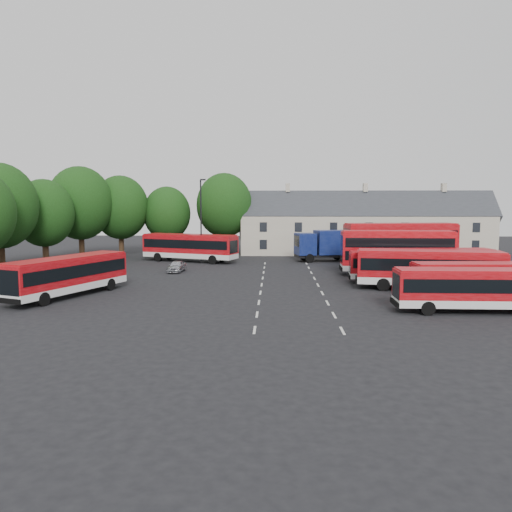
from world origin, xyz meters
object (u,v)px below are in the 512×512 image
at_px(silver_car, 177,266).
at_px(bus_west, 68,273).
at_px(bus_row_a, 475,286).
at_px(bus_dd_south, 397,250).
at_px(lamppost, 201,219).
at_px(box_truck, 332,244).

bearing_deg(silver_car, bus_west, -107.26).
height_order(bus_row_a, silver_car, bus_row_a).
relative_size(bus_row_a, silver_car, 2.87).
bearing_deg(bus_dd_south, lamppost, 158.17).
distance_m(bus_row_a, box_truck, 30.27).
distance_m(bus_dd_south, lamppost, 23.27).
relative_size(box_truck, silver_car, 2.56).
distance_m(bus_dd_south, silver_car, 22.77).
xyz_separation_m(bus_row_a, box_truck, (-6.04, 29.66, 0.42)).
bearing_deg(bus_row_a, box_truck, 102.17).
bearing_deg(bus_west, lamppost, 3.54).
relative_size(bus_west, silver_car, 3.10).
distance_m(box_truck, silver_car, 20.61).
height_order(bus_dd_south, silver_car, bus_dd_south).
height_order(box_truck, lamppost, lamppost).
xyz_separation_m(bus_dd_south, silver_car, (-22.63, 1.55, -1.96)).
bearing_deg(bus_dd_south, bus_west, -153.85).
bearing_deg(bus_dd_south, bus_row_a, -84.98).
bearing_deg(bus_dd_south, box_truck, 114.60).
bearing_deg(bus_west, bus_row_a, -77.39).
height_order(bus_dd_south, bus_west, bus_dd_south).
bearing_deg(box_truck, bus_west, -145.52).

